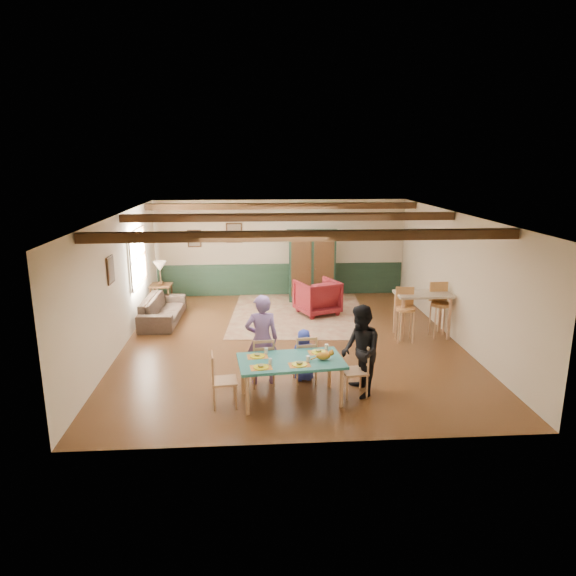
{
  "coord_description": "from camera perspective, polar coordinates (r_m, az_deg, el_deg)",
  "views": [
    {
      "loc": [
        -0.78,
        -10.26,
        3.77
      ],
      "look_at": [
        -0.06,
        0.16,
        1.15
      ],
      "focal_mm": 32.0,
      "sensor_mm": 36.0,
      "label": 1
    }
  ],
  "objects": [
    {
      "name": "floor",
      "position": [
        10.96,
        0.4,
        -6.04
      ],
      "size": [
        8.0,
        8.0,
        0.0
      ],
      "primitive_type": "plane",
      "color": "#492814",
      "rests_on": "ground"
    },
    {
      "name": "wall_back",
      "position": [
        14.49,
        -0.79,
        4.46
      ],
      "size": [
        7.0,
        0.02,
        2.7
      ],
      "primitive_type": "cube",
      "color": "beige",
      "rests_on": "floor"
    },
    {
      "name": "wall_left",
      "position": [
        10.89,
        -18.29,
        0.52
      ],
      "size": [
        0.02,
        8.0,
        2.7
      ],
      "primitive_type": "cube",
      "color": "beige",
      "rests_on": "floor"
    },
    {
      "name": "wall_right",
      "position": [
        11.38,
        18.27,
        1.08
      ],
      "size": [
        0.02,
        8.0,
        2.7
      ],
      "primitive_type": "cube",
      "color": "beige",
      "rests_on": "floor"
    },
    {
      "name": "ceiling",
      "position": [
        10.35,
        0.42,
        8.15
      ],
      "size": [
        7.0,
        8.0,
        0.02
      ],
      "primitive_type": "cube",
      "color": "silver",
      "rests_on": "wall_back"
    },
    {
      "name": "wainscot_back",
      "position": [
        14.64,
        -0.78,
        0.97
      ],
      "size": [
        6.95,
        0.03,
        0.9
      ],
      "primitive_type": "cube",
      "color": "#1B3123",
      "rests_on": "floor"
    },
    {
      "name": "ceiling_beam_front",
      "position": [
        8.08,
        1.67,
        5.83
      ],
      "size": [
        6.95,
        0.16,
        0.16
      ],
      "primitive_type": "cube",
      "color": "black",
      "rests_on": "ceiling"
    },
    {
      "name": "ceiling_beam_mid",
      "position": [
        10.75,
        0.26,
        7.89
      ],
      "size": [
        6.95,
        0.16,
        0.16
      ],
      "primitive_type": "cube",
      "color": "black",
      "rests_on": "ceiling"
    },
    {
      "name": "ceiling_beam_back",
      "position": [
        13.34,
        -0.57,
        9.08
      ],
      "size": [
        6.95,
        0.16,
        0.16
      ],
      "primitive_type": "cube",
      "color": "black",
      "rests_on": "ceiling"
    },
    {
      "name": "window_left",
      "position": [
        12.46,
        -16.36,
        3.24
      ],
      "size": [
        0.06,
        1.6,
        1.3
      ],
      "primitive_type": null,
      "color": "white",
      "rests_on": "wall_left"
    },
    {
      "name": "picture_left_wall",
      "position": [
        10.23,
        -19.1,
        1.91
      ],
      "size": [
        0.04,
        0.42,
        0.52
      ],
      "primitive_type": null,
      "color": "gray",
      "rests_on": "wall_left"
    },
    {
      "name": "picture_back_a",
      "position": [
        14.38,
        -6.0,
        6.12
      ],
      "size": [
        0.45,
        0.04,
        0.55
      ],
      "primitive_type": null,
      "color": "gray",
      "rests_on": "wall_back"
    },
    {
      "name": "picture_back_b",
      "position": [
        14.48,
        -10.36,
        5.43
      ],
      "size": [
        0.38,
        0.04,
        0.48
      ],
      "primitive_type": null,
      "color": "gray",
      "rests_on": "wall_back"
    },
    {
      "name": "dining_table",
      "position": [
        8.33,
        0.32,
        -10.2
      ],
      "size": [
        1.74,
        1.09,
        0.69
      ],
      "primitive_type": null,
      "rotation": [
        0.0,
        0.0,
        0.11
      ],
      "color": "#206660",
      "rests_on": "floor"
    },
    {
      "name": "dining_chair_far_left",
      "position": [
        8.84,
        -2.84,
        -8.08
      ],
      "size": [
        0.43,
        0.44,
        0.87
      ],
      "primitive_type": null,
      "rotation": [
        0.0,
        0.0,
        3.25
      ],
      "color": "tan",
      "rests_on": "floor"
    },
    {
      "name": "dining_chair_far_right",
      "position": [
        8.96,
        1.87,
        -7.77
      ],
      "size": [
        0.43,
        0.44,
        0.87
      ],
      "primitive_type": null,
      "rotation": [
        0.0,
        0.0,
        3.25
      ],
      "color": "tan",
      "rests_on": "floor"
    },
    {
      "name": "dining_chair_end_left",
      "position": [
        8.18,
        -7.09,
        -10.07
      ],
      "size": [
        0.44,
        0.43,
        0.87
      ],
      "primitive_type": null,
      "rotation": [
        0.0,
        0.0,
        1.68
      ],
      "color": "tan",
      "rests_on": "floor"
    },
    {
      "name": "dining_chair_end_right",
      "position": [
        8.53,
        7.4,
        -9.04
      ],
      "size": [
        0.44,
        0.43,
        0.87
      ],
      "primitive_type": null,
      "rotation": [
        0.0,
        0.0,
        -1.46
      ],
      "color": "tan",
      "rests_on": "floor"
    },
    {
      "name": "person_man",
      "position": [
        8.78,
        -2.93,
        -5.75
      ],
      "size": [
        0.62,
        0.44,
        1.58
      ],
      "primitive_type": "imported",
      "rotation": [
        0.0,
        0.0,
        3.25
      ],
      "color": "#785999",
      "rests_on": "floor"
    },
    {
      "name": "person_woman",
      "position": [
        8.44,
        8.06,
        -6.97
      ],
      "size": [
        0.65,
        0.79,
        1.52
      ],
      "primitive_type": "imported",
      "rotation": [
        0.0,
        0.0,
        -1.46
      ],
      "color": "black",
      "rests_on": "floor"
    },
    {
      "name": "person_child",
      "position": [
        9.01,
        1.77,
        -7.45
      ],
      "size": [
        0.48,
        0.34,
        0.92
      ],
      "primitive_type": "imported",
      "rotation": [
        0.0,
        0.0,
        3.25
      ],
      "color": "#2A39AB",
      "rests_on": "floor"
    },
    {
      "name": "cat",
      "position": [
        8.18,
        3.95,
        -7.45
      ],
      "size": [
        0.34,
        0.16,
        0.17
      ],
      "primitive_type": null,
      "rotation": [
        0.0,
        0.0,
        0.11
      ],
      "color": "orange",
      "rests_on": "dining_table"
    },
    {
      "name": "place_setting_near_left",
      "position": [
        7.89,
        -3.02,
        -8.48
      ],
      "size": [
        0.4,
        0.31,
        0.11
      ],
      "primitive_type": null,
      "rotation": [
        0.0,
        0.0,
        0.11
      ],
      "color": "yellow",
      "rests_on": "dining_table"
    },
    {
      "name": "place_setting_near_center",
      "position": [
        7.98,
        1.28,
        -8.2
      ],
      "size": [
        0.4,
        0.31,
        0.11
      ],
      "primitive_type": null,
      "rotation": [
        0.0,
        0.0,
        0.11
      ],
      "color": "yellow",
      "rests_on": "dining_table"
    },
    {
      "name": "place_setting_far_left",
      "position": [
        8.31,
        -3.42,
        -7.28
      ],
      "size": [
        0.4,
        0.31,
        0.11
      ],
      "primitive_type": null,
      "rotation": [
        0.0,
        0.0,
        0.11
      ],
      "color": "yellow",
      "rests_on": "dining_table"
    },
    {
      "name": "place_setting_far_right",
      "position": [
        8.48,
        3.42,
        -6.84
      ],
      "size": [
        0.4,
        0.31,
        0.11
      ],
      "primitive_type": null,
      "rotation": [
        0.0,
        0.0,
        0.11
      ],
      "color": "yellow",
      "rests_on": "dining_table"
    },
    {
      "name": "area_rug",
      "position": [
        12.92,
        1.15,
        -2.87
      ],
      "size": [
        3.57,
        4.14,
        0.01
      ],
      "primitive_type": "cube",
      "rotation": [
        0.0,
        0.0,
        -0.07
      ],
      "color": "#BDB189",
      "rests_on": "floor"
    },
    {
      "name": "armoire",
      "position": [
        13.93,
        2.68,
        2.46
      ],
      "size": [
        1.4,
        0.62,
        1.94
      ],
      "primitive_type": "cube",
      "rotation": [
        0.0,
        0.0,
        -0.05
      ],
      "color": "black",
      "rests_on": "floor"
    },
    {
      "name": "armchair",
      "position": [
        12.83,
        3.27,
        -1.0
      ],
      "size": [
        1.23,
        1.24,
        0.87
      ],
      "primitive_type": "imported",
      "rotation": [
        0.0,
        0.0,
        -2.75
      ],
      "color": "#501018",
      "rests_on": "floor"
    },
    {
      "name": "sofa",
      "position": [
        12.62,
        -13.74,
        -2.31
      ],
      "size": [
        0.87,
        2.06,
        0.59
      ],
      "primitive_type": "imported",
      "rotation": [
        0.0,
        0.0,
        1.53
      ],
      "color": "#3C2E25",
      "rests_on": "floor"
    },
    {
      "name": "end_table",
      "position": [
        13.65,
        -13.87,
        -0.95
      ],
      "size": [
        0.55,
        0.55,
        0.66
      ],
      "primitive_type": null,
      "rotation": [
        0.0,
        0.0,
        -0.04
      ],
      "color": "black",
      "rests_on": "floor"
    },
    {
      "name": "table_lamp",
      "position": [
        13.51,
        -14.02,
        1.63
      ],
      "size": [
        0.34,
        0.34,
        0.6
      ],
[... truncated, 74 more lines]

